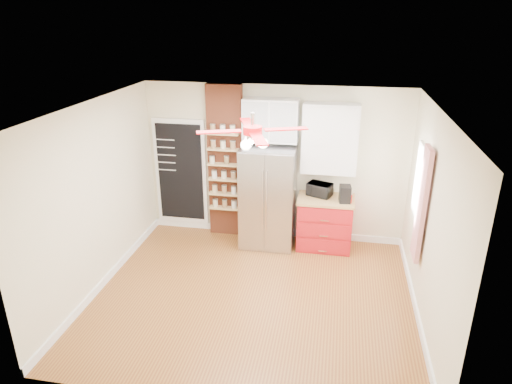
% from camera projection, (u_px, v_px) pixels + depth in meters
% --- Properties ---
extents(floor, '(4.50, 4.50, 0.00)m').
position_uv_depth(floor, '(253.00, 296.00, 6.54)').
color(floor, brown).
rests_on(floor, ground).
extents(ceiling, '(4.50, 4.50, 0.00)m').
position_uv_depth(ceiling, '(253.00, 109.00, 5.54)').
color(ceiling, white).
rests_on(ceiling, wall_back).
extents(wall_back, '(4.50, 0.02, 2.70)m').
position_uv_depth(wall_back, '(275.00, 164.00, 7.86)').
color(wall_back, beige).
rests_on(wall_back, floor).
extents(wall_front, '(4.50, 0.02, 2.70)m').
position_uv_depth(wall_front, '(213.00, 297.00, 4.21)').
color(wall_front, beige).
rests_on(wall_front, floor).
extents(wall_left, '(0.02, 4.00, 2.70)m').
position_uv_depth(wall_left, '(96.00, 198.00, 6.41)').
color(wall_left, beige).
rests_on(wall_left, floor).
extents(wall_right, '(0.02, 4.00, 2.70)m').
position_uv_depth(wall_right, '(431.00, 223.00, 5.66)').
color(wall_right, beige).
rests_on(wall_right, floor).
extents(chalkboard, '(0.95, 0.05, 1.95)m').
position_uv_depth(chalkboard, '(181.00, 172.00, 8.21)').
color(chalkboard, white).
rests_on(chalkboard, wall_back).
extents(brick_pillar, '(0.60, 0.16, 2.70)m').
position_uv_depth(brick_pillar, '(226.00, 162.00, 7.93)').
color(brick_pillar, brown).
rests_on(brick_pillar, floor).
extents(fridge, '(0.90, 0.70, 1.75)m').
position_uv_depth(fridge, '(268.00, 197.00, 7.71)').
color(fridge, '#B0B0B5').
rests_on(fridge, floor).
extents(upper_glass_cabinet, '(0.90, 0.35, 0.70)m').
position_uv_depth(upper_glass_cabinet, '(271.00, 120.00, 7.42)').
color(upper_glass_cabinet, white).
rests_on(upper_glass_cabinet, wall_back).
extents(red_cabinet, '(0.94, 0.64, 0.90)m').
position_uv_depth(red_cabinet, '(325.00, 223.00, 7.75)').
color(red_cabinet, '#AB161B').
rests_on(red_cabinet, floor).
extents(upper_shelf_unit, '(0.90, 0.30, 1.15)m').
position_uv_depth(upper_shelf_unit, '(330.00, 139.00, 7.38)').
color(upper_shelf_unit, white).
rests_on(upper_shelf_unit, wall_back).
extents(window, '(0.04, 0.75, 1.05)m').
position_uv_depth(window, '(420.00, 183.00, 6.41)').
color(window, white).
rests_on(window, wall_right).
extents(curtain, '(0.06, 0.40, 1.55)m').
position_uv_depth(curtain, '(422.00, 205.00, 5.95)').
color(curtain, red).
rests_on(curtain, wall_right).
extents(ceiling_fan, '(1.40, 1.40, 0.44)m').
position_uv_depth(ceiling_fan, '(253.00, 131.00, 5.64)').
color(ceiling_fan, silver).
rests_on(ceiling_fan, ceiling).
extents(toaster_oven, '(0.47, 0.39, 0.22)m').
position_uv_depth(toaster_oven, '(320.00, 190.00, 7.66)').
color(toaster_oven, black).
rests_on(toaster_oven, red_cabinet).
extents(coffee_maker, '(0.20, 0.23, 0.28)m').
position_uv_depth(coffee_maker, '(345.00, 194.00, 7.40)').
color(coffee_maker, black).
rests_on(coffee_maker, red_cabinet).
extents(canister_left, '(0.12, 0.12, 0.15)m').
position_uv_depth(canister_left, '(349.00, 198.00, 7.38)').
color(canister_left, '#B6120A').
rests_on(canister_left, red_cabinet).
extents(canister_right, '(0.13, 0.13, 0.14)m').
position_uv_depth(canister_right, '(347.00, 196.00, 7.52)').
color(canister_right, '#B62B0A').
rests_on(canister_right, red_cabinet).
extents(pantry_jar_oats, '(0.11, 0.11, 0.12)m').
position_uv_depth(pantry_jar_oats, '(212.00, 160.00, 7.79)').
color(pantry_jar_oats, '#C3BB95').
rests_on(pantry_jar_oats, brick_pillar).
extents(pantry_jar_beans, '(0.10, 0.10, 0.13)m').
position_uv_depth(pantry_jar_beans, '(227.00, 160.00, 7.77)').
color(pantry_jar_beans, olive).
rests_on(pantry_jar_beans, brick_pillar).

